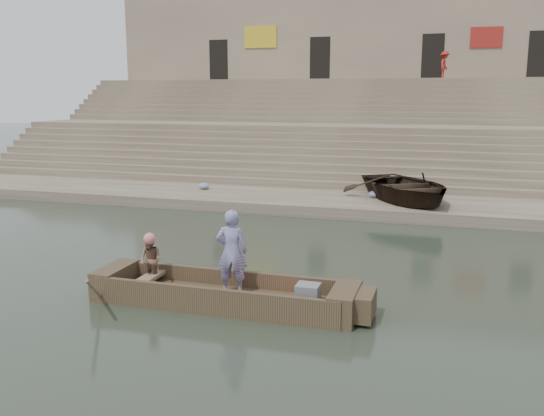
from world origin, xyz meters
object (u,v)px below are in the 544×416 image
at_px(standing_man, 232,252).
at_px(pedestrian, 445,65).
at_px(rowing_man, 150,260).
at_px(main_rowboat, 223,300).
at_px(television, 307,294).
at_px(beached_rowboat, 406,187).

relative_size(standing_man, pedestrian, 1.16).
bearing_deg(rowing_man, main_rowboat, 9.48).
distance_m(main_rowboat, rowing_man, 1.89).
height_order(rowing_man, television, rowing_man).
xyz_separation_m(rowing_man, pedestrian, (5.58, 24.93, 5.21)).
distance_m(main_rowboat, beached_rowboat, 11.52).
bearing_deg(main_rowboat, rowing_man, 174.18).
xyz_separation_m(main_rowboat, standing_man, (0.15, 0.15, 1.00)).
xyz_separation_m(main_rowboat, rowing_man, (-1.76, 0.18, 0.65)).
relative_size(main_rowboat, standing_man, 2.80).
distance_m(rowing_man, beached_rowboat, 11.88).
distance_m(standing_man, beached_rowboat, 11.30).
relative_size(standing_man, rowing_man, 1.64).
bearing_deg(beached_rowboat, television, -126.61).
bearing_deg(standing_man, pedestrian, -111.14).
bearing_deg(beached_rowboat, rowing_man, -144.07).
xyz_separation_m(main_rowboat, pedestrian, (3.82, 25.11, 5.86)).
xyz_separation_m(rowing_man, beached_rowboat, (4.64, 10.94, 0.17)).
bearing_deg(main_rowboat, standing_man, 46.20).
bearing_deg(pedestrian, rowing_man, 175.93).
relative_size(rowing_man, pedestrian, 0.71).
bearing_deg(television, standing_man, 174.70).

